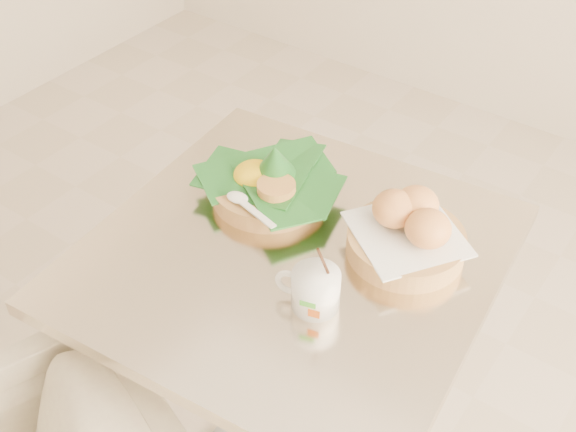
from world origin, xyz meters
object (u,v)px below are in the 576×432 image
Objects in this scene: cafe_table at (291,331)px; rice_basket at (269,182)px; coffee_mug at (314,289)px; bread_basket at (408,232)px.

rice_basket reaches higher than cafe_table.
coffee_mug is at bearing -38.51° from rice_basket.
coffee_mug reaches higher than bread_basket.
coffee_mug reaches higher than cafe_table.
rice_basket is 0.29m from coffee_mug.
rice_basket is 0.29m from bread_basket.
bread_basket is (0.29, 0.02, 0.01)m from rice_basket.
bread_basket is at bearing 36.62° from cafe_table.
rice_basket is at bearing 141.58° from cafe_table.
bread_basket is at bearing 73.43° from coffee_mug.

